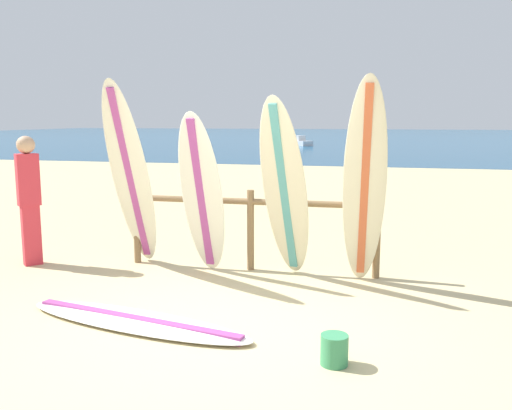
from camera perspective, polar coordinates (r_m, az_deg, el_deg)
ground_plane at (r=5.33m, az=-3.92°, el=-12.52°), size 120.00×120.00×0.00m
ocean_water at (r=62.78m, az=12.21°, el=6.97°), size 120.00×80.00×0.01m
surfboard_rack at (r=7.07m, az=-0.57°, el=-1.29°), size 3.29×0.09×1.05m
surfboard_leaning_far_left at (r=7.12m, az=-12.81°, el=2.76°), size 0.58×1.23×2.42m
surfboard_leaning_left at (r=6.84m, az=-5.64°, el=1.11°), size 0.64×0.67×2.04m
surfboard_leaning_center_left at (r=6.54m, az=2.98°, el=1.55°), size 0.69×0.98×2.22m
surfboard_leaning_center at (r=6.41m, az=11.16°, el=2.21°), size 0.57×0.74×2.43m
surfboard_lying_on_sand at (r=5.50m, az=-12.38°, el=-11.62°), size 2.55×1.04×0.08m
beachgoer_standing at (r=7.89m, az=-22.43°, el=0.99°), size 0.32×0.32×1.73m
small_boat_offshore at (r=40.24m, az=4.43°, el=6.51°), size 2.20×2.07×0.71m
sand_bucket at (r=4.58m, az=8.10°, el=-14.60°), size 0.22×0.22×0.25m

